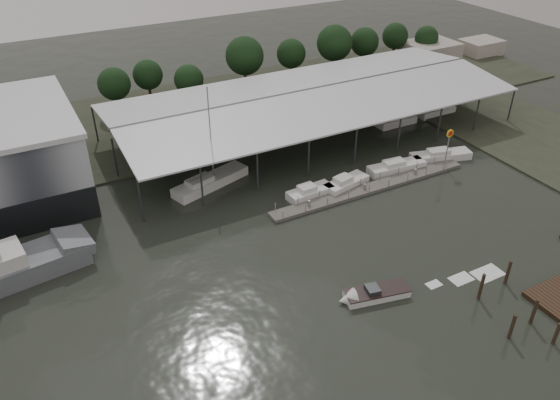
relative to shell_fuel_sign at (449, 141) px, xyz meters
name	(u,v)px	position (x,y,z in m)	size (l,w,h in m)	color
ground	(309,272)	(-27.00, -9.99, -3.93)	(200.00, 200.00, 0.00)	#232820
land_strip_far	(172,120)	(-27.00, 32.01, -3.83)	(140.00, 30.00, 0.30)	#373B2C
land_strip_east	(537,139)	(18.00, 0.01, -3.83)	(20.00, 60.00, 0.30)	#373B2C
covered_boat_shed	(312,93)	(-10.00, 18.01, 2.20)	(58.24, 24.00, 6.96)	silver
floating_dock	(371,188)	(-12.00, 0.01, -3.72)	(28.00, 2.00, 1.40)	#605C55
shell_fuel_sign	(449,141)	(0.00, 0.00, 0.00)	(1.10, 0.18, 5.55)	gray
distant_commercial_buildings	(446,51)	(32.03, 34.70, -2.08)	(22.00, 8.00, 4.00)	#A1978D
white_sailboat	(209,182)	(-29.42, 10.26, -3.28)	(10.80, 5.66, 13.14)	silver
speedboat_underway	(371,295)	(-23.78, -16.04, -3.53)	(17.70, 5.57, 2.00)	silver
moored_cruiser_0	(310,192)	(-19.58, 2.19, -3.31)	(6.03, 2.61, 1.70)	silver
moored_cruiser_1	(346,183)	(-14.51, 1.92, -3.31)	(6.48, 3.43, 1.70)	silver
moored_cruiser_2	(396,167)	(-6.29, 2.31, -3.31)	(8.13, 2.92, 1.70)	silver
moored_cruiser_3	(440,156)	(1.05, 2.02, -3.31)	(8.69, 4.28, 1.70)	silver
mooring_pilings	(525,311)	(-13.49, -24.86, -2.90)	(5.55, 9.13, 3.52)	#37271B
horizon_tree_line	(289,53)	(-2.93, 37.63, 1.65)	(66.23, 9.81, 9.78)	#2F2115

